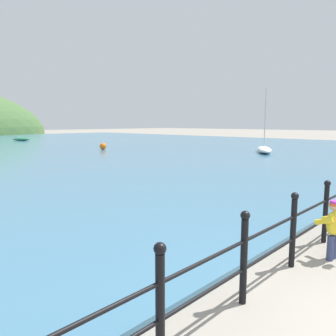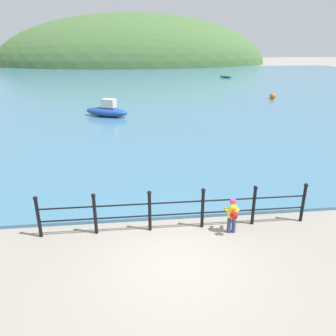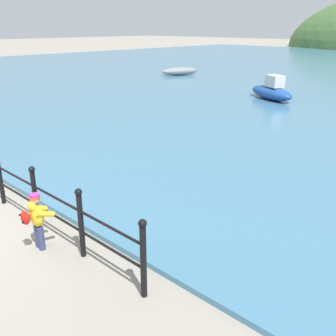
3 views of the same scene
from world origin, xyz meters
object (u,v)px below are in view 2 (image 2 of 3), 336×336
(child_in_coat, at_px, (232,213))
(boat_white_sailboat, at_px, (107,111))
(boat_twin_mast, at_px, (226,76))
(mooring_buoy, at_px, (273,96))

(child_in_coat, distance_m, boat_white_sailboat, 15.64)
(boat_white_sailboat, distance_m, boat_twin_mast, 27.99)
(child_in_coat, height_order, mooring_buoy, child_in_coat)
(child_in_coat, distance_m, mooring_buoy, 22.93)
(child_in_coat, bearing_deg, boat_twin_mast, 74.47)
(child_in_coat, xyz_separation_m, boat_white_sailboat, (-4.27, 15.05, -0.12))
(mooring_buoy, bearing_deg, boat_white_sailboat, -158.45)
(boat_twin_mast, xyz_separation_m, mooring_buoy, (-0.80, -18.00, 0.08))
(boat_twin_mast, bearing_deg, boat_white_sailboat, -122.45)
(child_in_coat, relative_size, mooring_buoy, 1.86)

